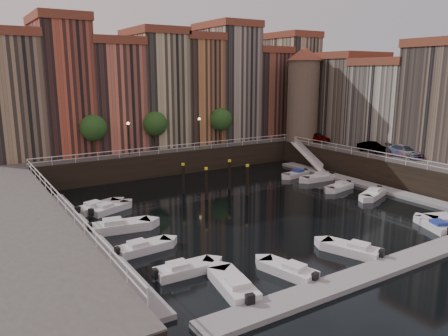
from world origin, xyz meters
TOP-DOWN VIEW (x-y plane):
  - ground at (0.00, 0.00)m, footprint 200.00×200.00m
  - quay_far at (0.00, 26.00)m, footprint 80.00×20.00m
  - quay_right at (28.00, -2.00)m, footprint 20.00×36.00m
  - dock_left at (-16.20, -1.00)m, footprint 2.00×28.00m
  - dock_right at (16.20, -1.00)m, footprint 2.00×28.00m
  - dock_near at (0.00, -17.00)m, footprint 30.00×2.00m
  - mountains at (1.72, 110.00)m, footprint 145.00×100.00m
  - far_terrace at (3.31, 23.50)m, footprint 48.70×10.30m
  - right_terrace at (26.50, 3.80)m, footprint 9.30×24.30m
  - corner_tower at (20.00, 14.50)m, footprint 5.20×5.20m
  - promenade_trees at (-1.33, 18.20)m, footprint 21.20×3.20m
  - street_lamps at (-1.00, 17.20)m, footprint 10.36×0.36m
  - railings at (0.00, 4.88)m, footprint 36.08×34.04m
  - gangway at (17.10, 10.00)m, footprint 2.78×8.32m
  - mooring_pilings at (-0.54, 5.14)m, footprint 5.96×4.57m
  - boat_left_0 at (-12.41, -10.31)m, footprint 4.36×1.71m
  - boat_left_1 at (-13.31, -5.36)m, footprint 4.38×1.83m
  - boat_left_2 at (-13.36, -0.14)m, footprint 5.28×2.61m
  - boat_left_3 at (-12.50, 5.39)m, footprint 4.44×2.99m
  - boat_left_4 at (-13.29, 6.37)m, footprint 4.76×2.97m
  - boat_right_1 at (13.19, -4.68)m, footprint 4.42×2.91m
  - boat_right_2 at (12.44, -0.58)m, footprint 4.18×2.16m
  - boat_right_3 at (13.50, 3.91)m, footprint 4.58×1.88m
  - boat_right_4 at (12.52, 6.95)m, footprint 4.17×2.04m
  - boat_near_0 at (-10.87, -14.04)m, footprint 2.47×4.92m
  - boat_near_1 at (-6.56, -14.12)m, footprint 2.50×4.36m
  - boat_near_2 at (-0.34, -13.96)m, footprint 3.06×4.60m
  - boat_near_3 at (9.75, -14.05)m, footprint 2.82×4.16m
  - car_a at (20.94, 12.24)m, footprint 2.33×4.28m
  - car_b at (21.11, 2.29)m, footprint 1.43×3.98m
  - car_c at (21.78, -1.97)m, footprint 2.66×5.16m

SIDE VIEW (x-z plane):
  - ground at x=0.00m, z-range 0.00..0.00m
  - dock_left at x=-16.20m, z-range 0.00..0.35m
  - dock_right at x=16.20m, z-range 0.00..0.35m
  - dock_near at x=0.00m, z-range 0.00..0.35m
  - boat_right_4 at x=12.52m, z-range -0.15..0.78m
  - boat_right_2 at x=12.44m, z-range -0.15..0.78m
  - boat_near_3 at x=9.75m, z-range -0.15..0.79m
  - boat_near_1 at x=-6.56m, z-range -0.16..0.82m
  - boat_left_1 at x=-13.31m, z-range -0.16..0.83m
  - boat_left_0 at x=-12.41m, z-range -0.16..0.83m
  - boat_right_1 at x=13.19m, z-range -0.16..0.84m
  - boat_left_3 at x=-12.50m, z-range -0.16..0.84m
  - boat_near_2 at x=-0.34m, z-range -0.17..0.87m
  - boat_right_3 at x=13.50m, z-range -0.17..0.87m
  - boat_left_4 at x=-13.29m, z-range -0.17..0.90m
  - boat_near_0 at x=-10.87m, z-range -0.18..0.92m
  - boat_left_2 at x=-13.36m, z-range -0.19..0.99m
  - quay_far at x=0.00m, z-range 0.00..3.00m
  - quay_right at x=28.00m, z-range 0.00..3.00m
  - mooring_pilings at x=-0.54m, z-range -0.24..3.54m
  - gangway at x=17.10m, z-range 0.05..3.78m
  - car_b at x=21.11m, z-range 3.00..4.31m
  - car_a at x=20.94m, z-range 3.00..4.38m
  - car_c at x=21.78m, z-range 3.00..4.43m
  - railings at x=0.00m, z-range 3.53..4.05m
  - street_lamps at x=-1.00m, z-range 3.81..7.99m
  - promenade_trees at x=-1.33m, z-range 3.98..9.18m
  - mountains at x=1.72m, z-range -1.08..16.92m
  - right_terrace at x=26.50m, z-range 2.56..16.56m
  - corner_tower at x=20.00m, z-range 3.29..17.09m
  - far_terrace at x=3.31m, z-range 2.20..19.70m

